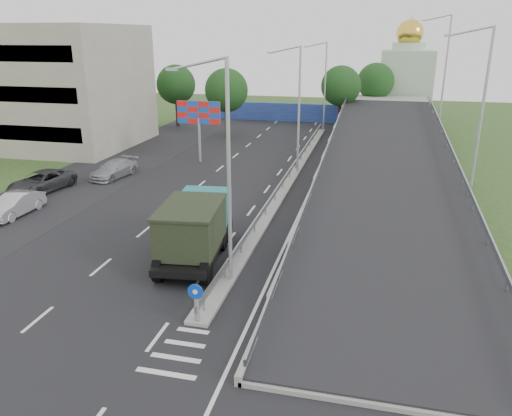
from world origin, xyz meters
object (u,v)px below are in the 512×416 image
(sign_bollard, at_px, (196,302))
(lamp_post_near, at_px, (224,163))
(church, at_px, (406,78))
(lamp_post_far, at_px, (324,82))
(billboard, at_px, (199,116))
(dump_truck, at_px, (196,226))
(lamp_post_mid, at_px, (297,104))
(parked_car_c, at_px, (41,182))
(parked_car_d, at_px, (114,169))
(parked_car_b, at_px, (15,205))

(sign_bollard, bearing_deg, lamp_post_near, 88.36)
(church, bearing_deg, lamp_post_far, -125.24)
(lamp_post_near, relative_size, lamp_post_far, 1.00)
(billboard, xyz_separation_m, dump_truck, (6.78, -19.70, -2.42))
(lamp_post_mid, bearing_deg, parked_car_c, -151.84)
(lamp_post_mid, distance_m, church, 35.41)
(lamp_post_near, relative_size, billboard, 1.83)
(church, height_order, parked_car_d, church)
(lamp_post_mid, distance_m, dump_truck, 18.30)
(parked_car_c, bearing_deg, church, 67.05)
(lamp_post_mid, height_order, lamp_post_far, same)
(lamp_post_mid, relative_size, parked_car_b, 2.32)
(lamp_post_near, bearing_deg, billboard, 112.49)
(parked_car_b, xyz_separation_m, parked_car_d, (1.73, 9.71, -0.03))
(dump_truck, xyz_separation_m, parked_car_d, (-11.85, 13.09, -1.09))
(lamp_post_far, height_order, billboard, lamp_post_far)
(church, distance_m, dump_truck, 53.24)
(lamp_post_mid, relative_size, parked_car_d, 2.14)
(dump_truck, bearing_deg, parked_car_d, 125.84)
(lamp_post_mid, bearing_deg, lamp_post_near, -90.00)
(lamp_post_far, relative_size, billboard, 1.83)
(lamp_post_near, relative_size, parked_car_c, 1.87)
(billboard, relative_size, parked_car_c, 1.02)
(lamp_post_near, xyz_separation_m, billboard, (-9.11, 22.00, -1.62))
(lamp_post_near, bearing_deg, lamp_post_mid, 90.00)
(sign_bollard, bearing_deg, parked_car_b, 148.95)
(parked_car_c, relative_size, parked_car_d, 1.15)
(sign_bollard, relative_size, parked_car_d, 0.35)
(church, xyz_separation_m, parked_car_c, (-27.40, -43.37, -4.56))
(sign_bollard, distance_m, billboard, 27.53)
(lamp_post_far, distance_m, parked_car_c, 34.57)
(lamp_post_mid, height_order, parked_car_b, lamp_post_mid)
(lamp_post_far, xyz_separation_m, church, (9.89, 14.00, -0.50))
(parked_car_c, bearing_deg, dump_truck, -19.41)
(lamp_post_far, relative_size, parked_car_d, 2.14)
(lamp_post_far, distance_m, dump_truck, 37.99)
(church, bearing_deg, sign_bollard, -99.81)
(billboard, bearing_deg, church, 59.30)
(billboard, xyz_separation_m, parked_car_d, (-5.08, -6.61, -3.50))
(church, height_order, parked_car_c, church)
(billboard, distance_m, parked_car_c, 14.55)
(billboard, bearing_deg, lamp_post_far, 63.16)
(billboard, bearing_deg, lamp_post_mid, -12.38)
(sign_bollard, distance_m, parked_car_c, 22.62)
(parked_car_c, bearing_deg, billboard, 62.88)
(church, xyz_separation_m, billboard, (-19.00, -32.00, -1.12))
(lamp_post_mid, distance_m, parked_car_d, 15.77)
(lamp_post_far, relative_size, parked_car_b, 2.32)
(lamp_post_near, xyz_separation_m, dump_truck, (-2.33, 2.30, -4.04))
(dump_truck, distance_m, parked_car_c, 17.34)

